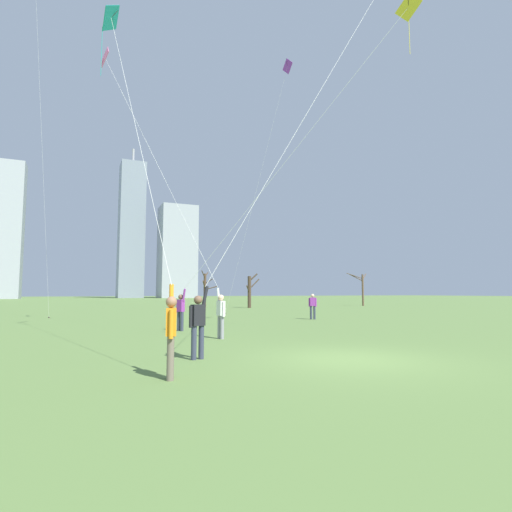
% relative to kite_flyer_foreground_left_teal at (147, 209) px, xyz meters
% --- Properties ---
extents(ground_plane, '(400.00, 400.00, 0.00)m').
position_rel_kite_flyer_foreground_left_teal_xyz_m(ground_plane, '(4.92, -1.44, -3.76)').
color(ground_plane, '#5B7A3D').
extents(kite_flyer_foreground_left_teal, '(1.33, 9.47, 13.49)m').
position_rel_kite_flyer_foreground_left_teal_xyz_m(kite_flyer_foreground_left_teal, '(0.00, 0.00, 0.00)').
color(kite_flyer_foreground_left_teal, '#726656').
rests_on(kite_flyer_foreground_left_teal, ground).
extents(kite_flyer_far_back_yellow, '(7.65, 7.52, 13.30)m').
position_rel_kite_flyer_foreground_left_teal_xyz_m(kite_flyer_far_back_yellow, '(3.74, 7.03, -1.15)').
color(kite_flyer_far_back_yellow, '#33384C').
rests_on(kite_flyer_far_back_yellow, ground).
extents(kite_flyer_midfield_left_blue, '(11.24, 2.35, 18.64)m').
position_rel_kite_flyer_foreground_left_teal_xyz_m(kite_flyer_midfield_left_blue, '(2.83, 0.40, -0.38)').
color(kite_flyer_midfield_left_blue, '#33384C').
rests_on(kite_flyer_midfield_left_blue, ground).
extents(kite_flyer_foreground_right_pink, '(4.30, 9.04, 15.13)m').
position_rel_kite_flyer_foreground_left_teal_xyz_m(kite_flyer_foreground_right_pink, '(2.45, 6.18, 0.30)').
color(kite_flyer_foreground_right_pink, gray).
rests_on(kite_flyer_foreground_right_pink, ground).
extents(bystander_strolling_midfield, '(0.47, 0.32, 1.62)m').
position_rel_kite_flyer_foreground_left_teal_xyz_m(bystander_strolling_midfield, '(12.27, 12.40, -2.85)').
color(bystander_strolling_midfield, '#33384C').
rests_on(bystander_strolling_midfield, ground).
extents(distant_kite_drifting_right_purple, '(3.33, 5.66, 19.51)m').
position_rel_kite_flyer_foreground_left_teal_xyz_m(distant_kite_drifting_right_purple, '(12.34, 16.55, 13.69)').
color(distant_kite_drifting_right_purple, purple).
rests_on(distant_kite_drifting_right_purple, ground).
extents(bare_tree_left_of_center, '(2.09, 2.51, 4.27)m').
position_rel_kite_flyer_foreground_left_teal_xyz_m(bare_tree_left_of_center, '(12.01, 35.69, -1.61)').
color(bare_tree_left_of_center, '#4C3828').
rests_on(bare_tree_left_of_center, ground).
extents(bare_tree_far_right_edge, '(2.72, 1.61, 4.30)m').
position_rel_kite_flyer_foreground_left_teal_xyz_m(bare_tree_far_right_edge, '(32.32, 33.03, -1.40)').
color(bare_tree_far_right_edge, brown).
rests_on(bare_tree_far_right_edge, ground).
extents(bare_tree_leftmost, '(1.93, 1.02, 3.90)m').
position_rel_kite_flyer_foreground_left_teal_xyz_m(bare_tree_leftmost, '(16.30, 32.50, -1.83)').
color(bare_tree_leftmost, '#423326').
rests_on(bare_tree_leftmost, ground).
extents(skyline_slender_spire, '(9.53, 6.76, 38.74)m').
position_rel_kite_flyer_foreground_left_teal_xyz_m(skyline_slender_spire, '(-21.20, 121.86, 15.62)').
color(skyline_slender_spire, '#9EA3AD').
rests_on(skyline_slender_spire, ground).
extents(skyline_short_annex, '(8.00, 9.41, 50.51)m').
position_rel_kite_flyer_foreground_left_teal_xyz_m(skyline_short_annex, '(14.10, 130.45, 18.86)').
color(skyline_short_annex, gray).
rests_on(skyline_short_annex, ground).
extents(skyline_tall_tower, '(11.71, 10.70, 30.69)m').
position_rel_kite_flyer_foreground_left_teal_xyz_m(skyline_tall_tower, '(28.56, 125.29, 11.59)').
color(skyline_tall_tower, '#9EA3AD').
rests_on(skyline_tall_tower, ground).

